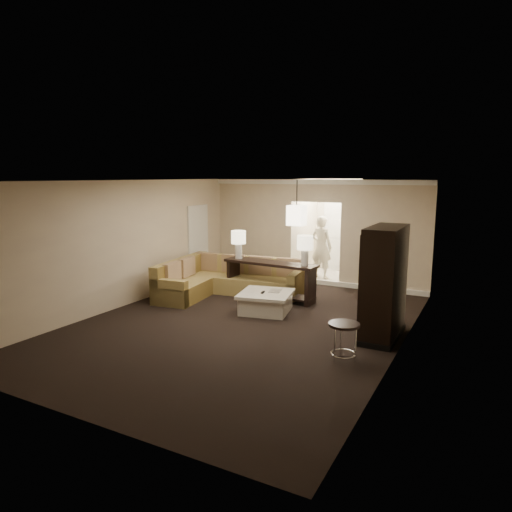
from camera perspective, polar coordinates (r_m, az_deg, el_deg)
The scene contains 19 objects.
ground at distance 9.09m, azimuth -1.80°, elevation -8.55°, with size 8.00×8.00×0.00m, color black.
wall_back at distance 12.34m, azimuth 7.40°, elevation 2.98°, with size 6.00×0.04×2.80m, color #C8B297.
wall_front at distance 5.71m, azimuth -22.25°, elevation -5.88°, with size 6.00×0.04×2.80m, color #C8B297.
wall_left at distance 10.54m, azimuth -16.16°, elevation 1.47°, with size 0.04×8.00×2.80m, color #C8B297.
wall_right at distance 7.74m, azimuth 17.85°, elevation -1.59°, with size 0.04×8.00×2.80m, color #C8B297.
ceiling at distance 8.62m, azimuth -1.90°, elevation 9.39°, with size 6.00×8.00×0.02m, color silver.
crown_molding at distance 12.21m, azimuth 7.46°, elevation 9.16°, with size 6.00×0.10×0.12m, color white.
baseboard at distance 12.53m, azimuth 7.18°, elevation -3.14°, with size 6.00×0.10×0.12m, color white.
side_door at distance 12.71m, azimuth -7.23°, elevation 1.59°, with size 0.05×0.90×2.10m, color white.
foyer at distance 13.61m, azimuth 9.38°, elevation 3.15°, with size 1.44×2.02×2.80m.
sectional_sofa at distance 11.28m, azimuth -4.06°, elevation -3.01°, with size 3.09×2.64×0.90m.
coffee_table at distance 9.84m, azimuth 1.24°, elevation -5.74°, with size 1.27×1.27×0.45m.
console_table at distance 10.82m, azimuth 1.78°, elevation -2.61°, with size 2.34×0.66×0.89m.
armoire at distance 8.47m, azimuth 15.68°, elevation -3.50°, with size 0.60×1.40×2.02m.
drink_table at distance 7.40m, azimuth 10.93°, elevation -9.53°, with size 0.49×0.49×0.61m.
table_lamp_left at distance 11.13m, azimuth -2.20°, elevation 2.02°, with size 0.36×0.36×0.68m.
table_lamp_right at distance 10.26m, azimuth 6.14°, elevation 1.29°, with size 0.36×0.36×0.68m.
pendant_light at distance 11.08m, azimuth 5.09°, elevation 5.10°, with size 0.38×0.38×1.09m.
person at distance 13.08m, azimuth 8.19°, elevation 1.53°, with size 0.71×0.48×1.98m, color silver.
Camera 1 is at (4.28, -7.48, 2.89)m, focal length 32.00 mm.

